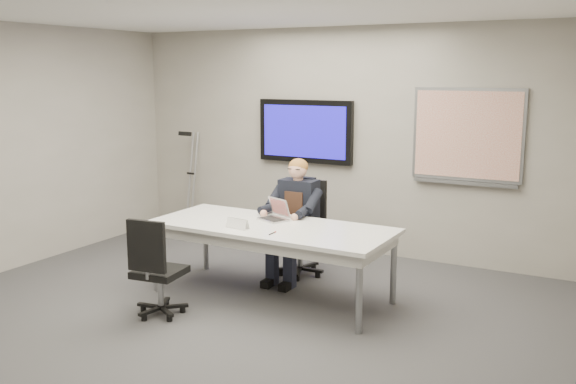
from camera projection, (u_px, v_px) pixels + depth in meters
The scene contains 13 objects.
floor at pixel (204, 329), 5.70m from camera, with size 6.00×6.00×0.02m, color #3D3D40.
ceiling at pixel (196, 3), 5.19m from camera, with size 6.00×6.00×0.02m, color white.
wall_back at pixel (343, 141), 8.03m from camera, with size 6.00×0.02×2.80m, color gray.
conference_table at pixel (271, 233), 6.39m from camera, with size 2.45×1.05×0.75m.
tv_display at pixel (305, 131), 8.20m from camera, with size 1.30×0.09×0.80m.
whiteboard at pixel (467, 136), 7.26m from camera, with size 1.25×0.08×1.10m.
office_chair_far at pixel (302, 245), 7.21m from camera, with size 0.51×0.51×1.06m.
office_chair_near at pixel (158, 286), 5.95m from camera, with size 0.51×0.51×0.95m.
seated_person at pixel (291, 232), 6.95m from camera, with size 0.41×0.70×1.33m.
crutch at pixel (192, 181), 9.02m from camera, with size 0.20×0.33×1.48m, color #ACAEB4, non-canonical shape.
laptop at pixel (276, 214), 6.62m from camera, with size 0.36×0.38×0.21m.
name_tent at pixel (237, 223), 6.24m from camera, with size 0.25×0.07×0.10m, color white, non-canonical shape.
pen at pixel (273, 233), 6.03m from camera, with size 0.01×0.01×0.13m, color black.
Camera 1 is at (3.23, -4.37, 2.25)m, focal length 40.00 mm.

